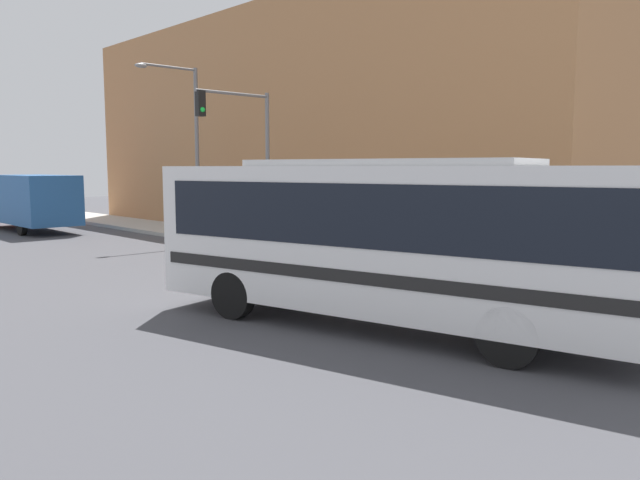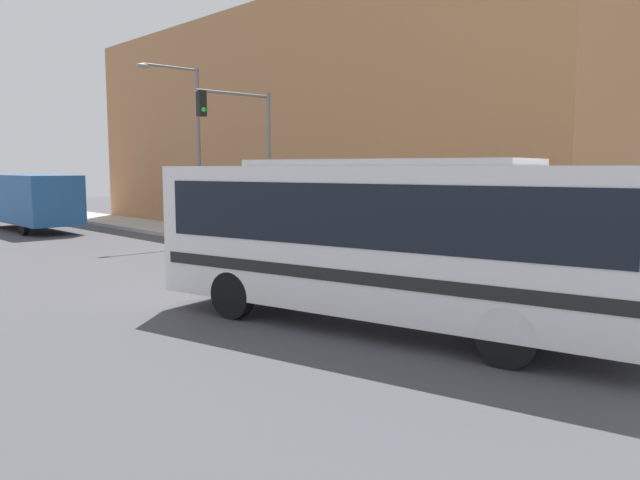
{
  "view_description": "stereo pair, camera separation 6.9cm",
  "coord_description": "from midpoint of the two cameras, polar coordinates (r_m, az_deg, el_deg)",
  "views": [
    {
      "loc": [
        -10.02,
        -7.19,
        3.23
      ],
      "look_at": [
        0.34,
        3.8,
        1.46
      ],
      "focal_mm": 35.0,
      "sensor_mm": 36.0,
      "label": 1
    },
    {
      "loc": [
        -9.97,
        -7.24,
        3.23
      ],
      "look_at": [
        0.34,
        3.8,
        1.46
      ],
      "focal_mm": 35.0,
      "sensor_mm": 36.0,
      "label": 2
    }
  ],
  "objects": [
    {
      "name": "ground_plane",
      "position": [
        12.75,
        10.85,
        -8.13
      ],
      "size": [
        120.0,
        120.0,
        0.0
      ],
      "primitive_type": "plane",
      "color": "#47474C"
    },
    {
      "name": "sidewalk",
      "position": [
        31.77,
        -12.42,
        0.83
      ],
      "size": [
        3.18,
        70.0,
        0.17
      ],
      "color": "#B7B2A8",
      "rests_on": "ground_plane"
    },
    {
      "name": "building_facade",
      "position": [
        31.36,
        -1.73,
        10.51
      ],
      "size": [
        6.0,
        30.53,
        10.68
      ],
      "color": "#B27A4C",
      "rests_on": "ground_plane"
    },
    {
      "name": "city_bus",
      "position": [
        12.37,
        6.27,
        0.7
      ],
      "size": [
        4.61,
        10.37,
        3.38
      ],
      "rotation": [
        0.0,
        0.0,
        0.23
      ],
      "color": "white",
      "rests_on": "ground_plane"
    },
    {
      "name": "delivery_truck",
      "position": [
        34.94,
        -24.76,
        3.32
      ],
      "size": [
        2.49,
        7.97,
        2.85
      ],
      "color": "#265999",
      "rests_on": "ground_plane"
    },
    {
      "name": "fire_hydrant",
      "position": [
        18.99,
        10.26,
        -1.55
      ],
      "size": [
        0.22,
        0.29,
        0.76
      ],
      "color": "gold",
      "rests_on": "sidewalk"
    },
    {
      "name": "traffic_light_pole",
      "position": [
        23.88,
        -6.64,
        8.9
      ],
      "size": [
        3.28,
        0.35,
        5.9
      ],
      "color": "slate",
      "rests_on": "sidewalk"
    },
    {
      "name": "parking_meter",
      "position": [
        22.65,
        -1.03,
        1.23
      ],
      "size": [
        0.14,
        0.14,
        1.35
      ],
      "color": "slate",
      "rests_on": "sidewalk"
    },
    {
      "name": "street_lamp",
      "position": [
        28.63,
        -11.69,
        9.31
      ],
      "size": [
        2.98,
        0.28,
        7.43
      ],
      "color": "slate",
      "rests_on": "sidewalk"
    },
    {
      "name": "pedestrian_near_corner",
      "position": [
        20.05,
        9.79,
        0.25
      ],
      "size": [
        0.34,
        0.34,
        1.68
      ],
      "color": "#23283D",
      "rests_on": "sidewalk"
    }
  ]
}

